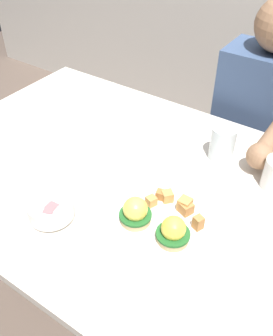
% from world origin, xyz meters
% --- Properties ---
extents(ground_plane, '(6.00, 6.00, 0.00)m').
position_xyz_m(ground_plane, '(0.00, 0.00, 0.00)').
color(ground_plane, brown).
extents(dining_table, '(1.20, 0.90, 0.74)m').
position_xyz_m(dining_table, '(0.00, 0.00, 0.63)').
color(dining_table, silver).
rests_on(dining_table, ground_plane).
extents(eggs_benedict_plate, '(0.27, 0.27, 0.09)m').
position_xyz_m(eggs_benedict_plate, '(0.26, -0.14, 0.76)').
color(eggs_benedict_plate, white).
rests_on(eggs_benedict_plate, dining_table).
extents(fruit_bowl, '(0.12, 0.12, 0.06)m').
position_xyz_m(fruit_bowl, '(0.01, -0.25, 0.77)').
color(fruit_bowl, white).
rests_on(fruit_bowl, dining_table).
extents(fork, '(0.13, 0.11, 0.00)m').
position_xyz_m(fork, '(-0.08, 0.28, 0.74)').
color(fork, silver).
rests_on(fork, dining_table).
extents(water_glass_near, '(0.08, 0.08, 0.11)m').
position_xyz_m(water_glass_near, '(0.26, 0.23, 0.79)').
color(water_glass_near, silver).
rests_on(water_glass_near, dining_table).
extents(diner_person, '(0.34, 0.54, 1.14)m').
position_xyz_m(diner_person, '(0.27, 0.60, 0.65)').
color(diner_person, '#33333D').
rests_on(diner_person, ground_plane).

